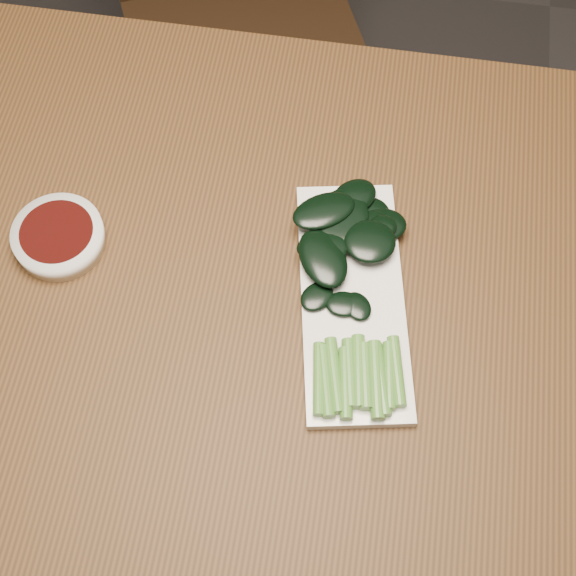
{
  "coord_description": "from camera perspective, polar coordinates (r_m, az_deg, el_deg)",
  "views": [
    {
      "loc": [
        0.1,
        -0.42,
        1.62
      ],
      "look_at": [
        0.04,
        -0.0,
        0.76
      ],
      "focal_mm": 50.0,
      "sensor_mm": 36.0,
      "label": 1
    }
  ],
  "objects": [
    {
      "name": "table",
      "position": [
        1.04,
        -2.05,
        -1.58
      ],
      "size": [
        1.4,
        0.8,
        0.75
      ],
      "color": "#482D14",
      "rests_on": "ground"
    },
    {
      "name": "gai_lan",
      "position": [
        0.95,
        4.38,
        0.73
      ],
      "size": [
        0.17,
        0.32,
        0.03
      ],
      "color": "#4F8D30",
      "rests_on": "serving_plate"
    },
    {
      "name": "ground",
      "position": [
        1.68,
        -1.3,
        -11.4
      ],
      "size": [
        6.0,
        6.0,
        0.0
      ],
      "primitive_type": "plane",
      "color": "#2A2828",
      "rests_on": "ground"
    },
    {
      "name": "serving_plate",
      "position": [
        0.96,
        4.59,
        -0.8
      ],
      "size": [
        0.18,
        0.33,
        0.01
      ],
      "rotation": [
        0.0,
        0.0,
        0.19
      ],
      "color": "white",
      "rests_on": "table"
    },
    {
      "name": "sauce_bowl",
      "position": [
        1.03,
        -15.99,
        3.52
      ],
      "size": [
        0.11,
        0.11,
        0.03
      ],
      "color": "white",
      "rests_on": "table"
    },
    {
      "name": "chair_far",
      "position": [
        1.63,
        -3.49,
        19.38
      ],
      "size": [
        0.58,
        0.58,
        0.89
      ],
      "rotation": [
        0.0,
        0.0,
        0.42
      ],
      "color": "black",
      "rests_on": "ground"
    }
  ]
}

